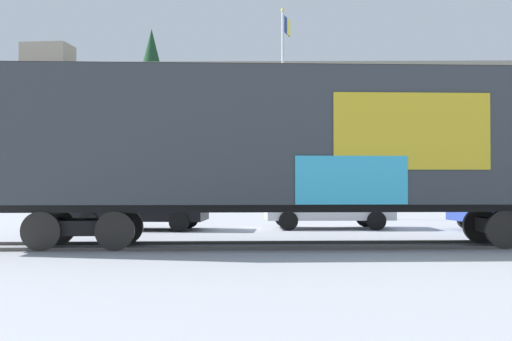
{
  "coord_description": "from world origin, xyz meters",
  "views": [
    {
      "loc": [
        0.25,
        -15.49,
        1.59
      ],
      "look_at": [
        -0.04,
        1.77,
        1.92
      ],
      "focal_mm": 43.92,
      "sensor_mm": 36.0,
      "label": 1
    }
  ],
  "objects_px": {
    "freight_car": "(308,142)",
    "flagpole": "(284,90)",
    "parked_car_white": "(327,205)",
    "parked_car_black": "(139,203)"
  },
  "relations": [
    {
      "from": "parked_car_black",
      "to": "freight_car",
      "type": "bearing_deg",
      "value": -45.79
    },
    {
      "from": "freight_car",
      "to": "parked_car_white",
      "type": "height_order",
      "value": "freight_car"
    },
    {
      "from": "freight_car",
      "to": "parked_car_white",
      "type": "bearing_deg",
      "value": 80.29
    },
    {
      "from": "freight_car",
      "to": "parked_car_white",
      "type": "xyz_separation_m",
      "value": [
        1.05,
        6.15,
        -1.79
      ]
    },
    {
      "from": "flagpole",
      "to": "parked_car_white",
      "type": "bearing_deg",
      "value": -78.36
    },
    {
      "from": "freight_car",
      "to": "flagpole",
      "type": "height_order",
      "value": "flagpole"
    },
    {
      "from": "flagpole",
      "to": "parked_car_white",
      "type": "relative_size",
      "value": 2.13
    },
    {
      "from": "freight_car",
      "to": "flagpole",
      "type": "distance_m",
      "value": 12.88
    },
    {
      "from": "flagpole",
      "to": "parked_car_white",
      "type": "distance_m",
      "value": 8.14
    },
    {
      "from": "freight_car",
      "to": "flagpole",
      "type": "bearing_deg",
      "value": 91.16
    }
  ]
}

